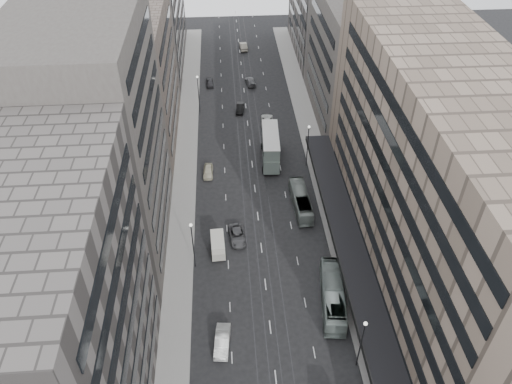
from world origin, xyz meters
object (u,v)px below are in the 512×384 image
object	(u,v)px
sedan_2	(237,235)
double_decker	(270,147)
bus_far	(301,201)
panel_van	(218,245)
sedan_1	(222,341)
bus_near	(333,295)

from	to	relation	value
sedan_2	double_decker	bearing A→B (deg)	65.36
bus_far	double_decker	world-z (taller)	double_decker
panel_van	double_decker	bearing A→B (deg)	63.77
sedan_1	sedan_2	size ratio (longest dim) A/B	0.97
bus_far	sedan_1	world-z (taller)	bus_far
double_decker	sedan_1	xyz separation A→B (m)	(-9.46, -38.15, -2.19)
bus_near	double_decker	xyz separation A→B (m)	(-5.13, 32.80, 1.39)
bus_near	bus_far	xyz separation A→B (m)	(-1.44, 19.42, -0.20)
bus_far	panel_van	world-z (taller)	bus_far
bus_near	double_decker	size ratio (longest dim) A/B	1.13
bus_far	bus_near	bearing A→B (deg)	91.94
bus_near	panel_van	size ratio (longest dim) A/B	2.65
bus_near	sedan_1	distance (m)	15.56
bus_near	double_decker	distance (m)	33.23
sedan_1	bus_near	bearing A→B (deg)	26.00
bus_near	sedan_2	xyz separation A→B (m)	(-11.98, 12.94, -0.91)
bus_far	panel_van	size ratio (longest dim) A/B	2.32
panel_van	sedan_2	size ratio (longest dim) A/B	0.87
bus_near	panel_van	xyz separation A→B (m)	(-14.90, 10.41, -0.12)
sedan_1	sedan_2	bearing A→B (deg)	87.73
panel_van	sedan_2	xyz separation A→B (m)	(2.93, 2.53, -0.79)
panel_van	sedan_1	xyz separation A→B (m)	(0.31, -15.76, -0.68)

